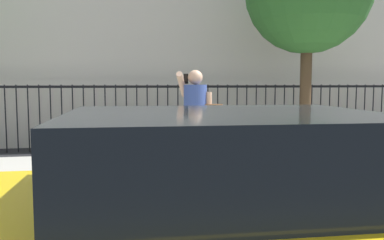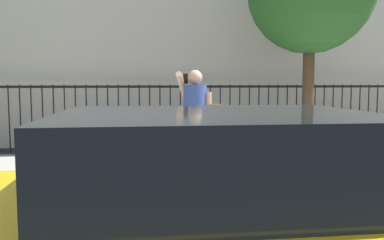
% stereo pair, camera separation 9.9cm
% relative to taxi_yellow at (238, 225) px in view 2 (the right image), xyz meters
% --- Properties ---
extents(ground_plane, '(60.00, 60.00, 0.00)m').
position_rel_taxi_yellow_xyz_m(ground_plane, '(1.15, 1.62, -0.70)').
color(ground_plane, black).
extents(sidewalk, '(28.00, 4.40, 0.15)m').
position_rel_taxi_yellow_xyz_m(sidewalk, '(1.15, 3.82, -0.63)').
color(sidewalk, '#B2ADA3').
rests_on(sidewalk, ground).
extents(iron_fence, '(12.03, 0.04, 1.60)m').
position_rel_taxi_yellow_xyz_m(iron_fence, '(1.15, 7.52, 0.32)').
color(iron_fence, black).
rests_on(iron_fence, ground).
extents(taxi_yellow, '(4.23, 1.92, 1.45)m').
position_rel_taxi_yellow_xyz_m(taxi_yellow, '(0.00, 0.00, 0.00)').
color(taxi_yellow, yellow).
rests_on(taxi_yellow, ground).
extents(pedestrian_on_phone, '(0.71, 0.52, 1.68)m').
position_rel_taxi_yellow_xyz_m(pedestrian_on_phone, '(0.26, 3.35, 0.42)').
color(pedestrian_on_phone, tan).
rests_on(pedestrian_on_phone, sidewalk).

